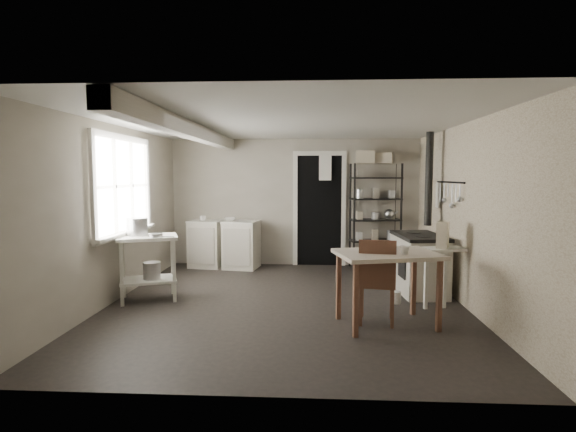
# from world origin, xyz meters

# --- Properties ---
(floor) EXTENTS (5.00, 5.00, 0.00)m
(floor) POSITION_xyz_m (0.00, 0.00, 0.00)
(floor) COLOR black
(floor) RESTS_ON ground
(ceiling) EXTENTS (5.00, 5.00, 0.00)m
(ceiling) POSITION_xyz_m (0.00, 0.00, 2.30)
(ceiling) COLOR beige
(ceiling) RESTS_ON wall_back
(wall_back) EXTENTS (4.50, 0.02, 2.30)m
(wall_back) POSITION_xyz_m (0.00, 2.50, 1.15)
(wall_back) COLOR #A39B8B
(wall_back) RESTS_ON ground
(wall_front) EXTENTS (4.50, 0.02, 2.30)m
(wall_front) POSITION_xyz_m (0.00, -2.50, 1.15)
(wall_front) COLOR #A39B8B
(wall_front) RESTS_ON ground
(wall_left) EXTENTS (0.02, 5.00, 2.30)m
(wall_left) POSITION_xyz_m (-2.25, 0.00, 1.15)
(wall_left) COLOR #A39B8B
(wall_left) RESTS_ON ground
(wall_right) EXTENTS (0.02, 5.00, 2.30)m
(wall_right) POSITION_xyz_m (2.25, 0.00, 1.15)
(wall_right) COLOR #A39B8B
(wall_right) RESTS_ON ground
(window) EXTENTS (0.12, 1.76, 1.28)m
(window) POSITION_xyz_m (-2.22, 0.20, 1.50)
(window) COLOR silver
(window) RESTS_ON wall_left
(doorway) EXTENTS (0.96, 0.10, 2.08)m
(doorway) POSITION_xyz_m (0.45, 2.47, 1.00)
(doorway) COLOR silver
(doorway) RESTS_ON ground
(ceiling_beam) EXTENTS (0.18, 5.00, 0.18)m
(ceiling_beam) POSITION_xyz_m (-1.20, 0.00, 2.20)
(ceiling_beam) COLOR silver
(ceiling_beam) RESTS_ON ceiling
(wallpaper_panel) EXTENTS (0.01, 5.00, 2.30)m
(wallpaper_panel) POSITION_xyz_m (2.24, 0.00, 1.15)
(wallpaper_panel) COLOR beige
(wallpaper_panel) RESTS_ON wall_right
(utensil_rail) EXTENTS (0.06, 1.20, 0.44)m
(utensil_rail) POSITION_xyz_m (2.19, 0.60, 1.55)
(utensil_rail) COLOR #B0B0B2
(utensil_rail) RESTS_ON wall_right
(prep_table) EXTENTS (0.89, 0.76, 0.85)m
(prep_table) POSITION_xyz_m (-1.83, 0.03, 0.40)
(prep_table) COLOR silver
(prep_table) RESTS_ON ground
(stockpot) EXTENTS (0.36, 0.36, 0.29)m
(stockpot) POSITION_xyz_m (-1.98, 0.06, 0.94)
(stockpot) COLOR #B0B0B2
(stockpot) RESTS_ON prep_table
(saucepan) EXTENTS (0.22, 0.22, 0.10)m
(saucepan) POSITION_xyz_m (-1.68, -0.07, 0.85)
(saucepan) COLOR #B0B0B2
(saucepan) RESTS_ON prep_table
(bucket) EXTENTS (0.23, 0.23, 0.25)m
(bucket) POSITION_xyz_m (-1.78, 0.02, 0.39)
(bucket) COLOR #B0B0B2
(bucket) RESTS_ON prep_table
(base_cabinets) EXTENTS (1.35, 0.73, 0.84)m
(base_cabinets) POSITION_xyz_m (-1.25, 2.18, 0.46)
(base_cabinets) COLOR beige
(base_cabinets) RESTS_ON ground
(mixing_bowl) EXTENTS (0.32, 0.32, 0.07)m
(mixing_bowl) POSITION_xyz_m (-1.14, 2.16, 0.95)
(mixing_bowl) COLOR silver
(mixing_bowl) RESTS_ON base_cabinets
(counter_cup) EXTENTS (0.14, 0.14, 0.09)m
(counter_cup) POSITION_xyz_m (-1.61, 2.11, 0.96)
(counter_cup) COLOR silver
(counter_cup) RESTS_ON base_cabinets
(shelf_rack) EXTENTS (0.92, 0.47, 1.85)m
(shelf_rack) POSITION_xyz_m (1.44, 2.31, 0.95)
(shelf_rack) COLOR black
(shelf_rack) RESTS_ON ground
(shelf_jar) EXTENTS (0.08, 0.08, 0.17)m
(shelf_jar) POSITION_xyz_m (1.18, 2.33, 1.36)
(shelf_jar) COLOR silver
(shelf_jar) RESTS_ON shelf_rack
(storage_box_a) EXTENTS (0.34, 0.31, 0.22)m
(storage_box_a) POSITION_xyz_m (1.24, 2.26, 2.01)
(storage_box_a) COLOR beige
(storage_box_a) RESTS_ON shelf_rack
(storage_box_b) EXTENTS (0.35, 0.33, 0.18)m
(storage_box_b) POSITION_xyz_m (1.58, 2.31, 1.99)
(storage_box_b) COLOR beige
(storage_box_b) RESTS_ON shelf_rack
(stove) EXTENTS (0.66, 1.09, 0.82)m
(stove) POSITION_xyz_m (1.82, 0.61, 0.44)
(stove) COLOR beige
(stove) RESTS_ON ground
(stovepipe) EXTENTS (0.13, 0.13, 1.31)m
(stovepipe) POSITION_xyz_m (2.03, 1.02, 1.59)
(stovepipe) COLOR black
(stovepipe) RESTS_ON stove
(side_ledge) EXTENTS (0.54, 0.37, 0.76)m
(side_ledge) POSITION_xyz_m (1.95, -0.13, 0.43)
(side_ledge) COLOR silver
(side_ledge) RESTS_ON ground
(oats_box) EXTENTS (0.20, 0.25, 0.32)m
(oats_box) POSITION_xyz_m (1.92, -0.14, 1.01)
(oats_box) COLOR beige
(oats_box) RESTS_ON side_ledge
(work_table) EXTENTS (1.21, 0.97, 0.81)m
(work_table) POSITION_xyz_m (1.15, -0.82, 0.38)
(work_table) COLOR beige
(work_table) RESTS_ON ground
(table_cup) EXTENTS (0.10, 0.10, 0.09)m
(table_cup) POSITION_xyz_m (1.30, -0.94, 0.81)
(table_cup) COLOR silver
(table_cup) RESTS_ON work_table
(chair) EXTENTS (0.45, 0.47, 0.96)m
(chair) POSITION_xyz_m (1.05, -0.72, 0.48)
(chair) COLOR brown
(chair) RESTS_ON ground
(flour_sack) EXTENTS (0.43, 0.37, 0.48)m
(flour_sack) POSITION_xyz_m (1.29, 1.75, 0.24)
(flour_sack) COLOR silver
(flour_sack) RESTS_ON ground
(floor_crock) EXTENTS (0.15, 0.15, 0.15)m
(floor_crock) POSITION_xyz_m (1.41, 0.04, 0.08)
(floor_crock) COLOR silver
(floor_crock) RESTS_ON ground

